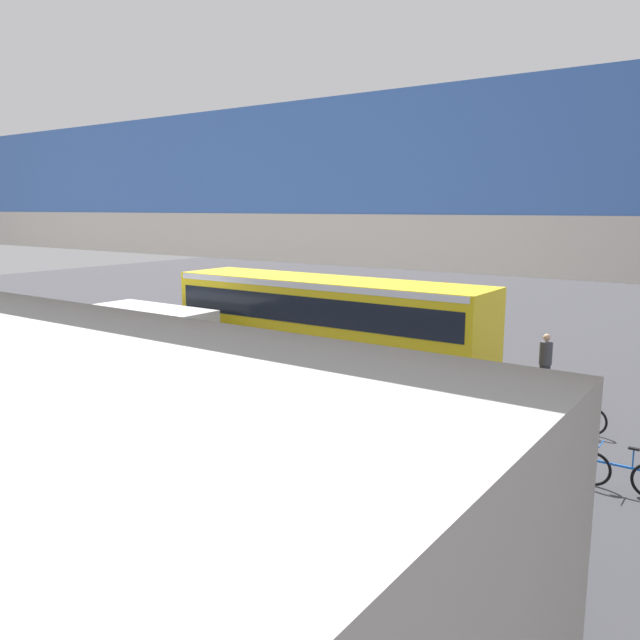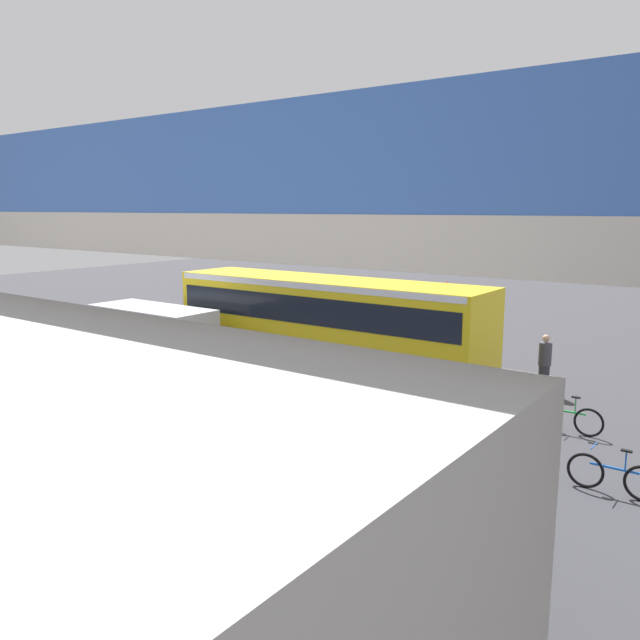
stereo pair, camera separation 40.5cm
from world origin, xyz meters
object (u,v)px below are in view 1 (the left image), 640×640
(city_bus, at_px, (327,316))
(bicycle_blue, at_px, (621,474))
(pedestrian, at_px, (545,363))
(bicycle_green, at_px, (570,416))
(parked_van, at_px, (152,332))
(traffic_sign, at_px, (443,307))

(city_bus, xyz_separation_m, bicycle_blue, (-10.24, 4.63, -1.51))
(bicycle_blue, distance_m, pedestrian, 7.05)
(bicycle_green, distance_m, pedestrian, 3.56)
(bicycle_blue, height_order, pedestrian, pedestrian)
(parked_van, relative_size, bicycle_blue, 2.71)
(pedestrian, bearing_deg, traffic_sign, -28.29)
(bicycle_blue, height_order, traffic_sign, traffic_sign)
(bicycle_blue, bearing_deg, parked_van, -5.90)
(bicycle_blue, bearing_deg, traffic_sign, -47.96)
(parked_van, height_order, traffic_sign, traffic_sign)
(bicycle_blue, bearing_deg, pedestrian, -62.11)
(parked_van, distance_m, bicycle_green, 14.05)
(parked_van, height_order, pedestrian, parked_van)
(bicycle_green, bearing_deg, pedestrian, -63.82)
(bicycle_blue, height_order, bicycle_green, same)
(bicycle_green, relative_size, traffic_sign, 0.63)
(city_bus, distance_m, bicycle_blue, 11.34)
(city_bus, distance_m, bicycle_green, 8.78)
(pedestrian, bearing_deg, parked_van, 20.33)
(parked_van, distance_m, traffic_sign, 10.59)
(parked_van, bearing_deg, pedestrian, -159.67)
(bicycle_blue, xyz_separation_m, pedestrian, (3.29, -6.22, 0.51))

